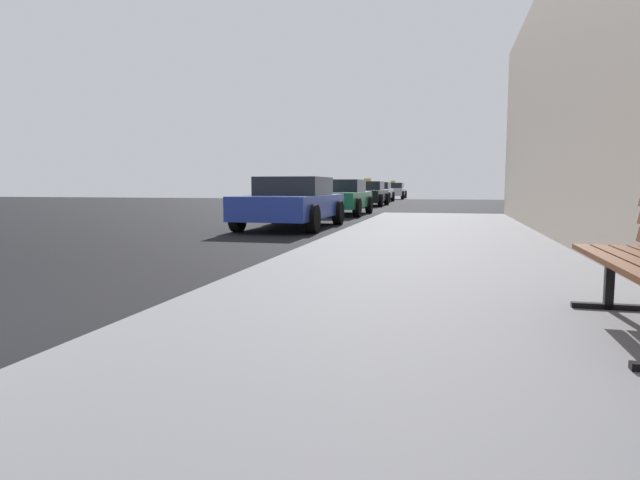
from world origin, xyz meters
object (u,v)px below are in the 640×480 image
(car_black, at_px, (367,193))
(car_silver, at_px, (393,191))
(car_blue, at_px, (293,202))
(car_white, at_px, (377,192))
(car_green, at_px, (340,197))

(car_black, bearing_deg, car_silver, -89.29)
(car_blue, height_order, car_black, car_black)
(car_white, bearing_deg, car_black, 92.98)
(car_green, distance_m, car_silver, 23.82)
(car_blue, distance_m, car_black, 15.26)
(car_green, relative_size, car_silver, 1.07)
(car_green, height_order, car_silver, car_silver)
(car_blue, xyz_separation_m, car_white, (-0.79, 22.23, -0.00))
(car_black, relative_size, car_white, 1.05)
(car_silver, bearing_deg, car_green, 91.32)
(car_blue, relative_size, car_silver, 1.09)
(car_blue, height_order, car_green, same)
(car_silver, bearing_deg, car_black, 90.71)
(car_white, xyz_separation_m, car_silver, (0.18, 7.88, 0.00))
(car_green, bearing_deg, car_black, -87.66)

